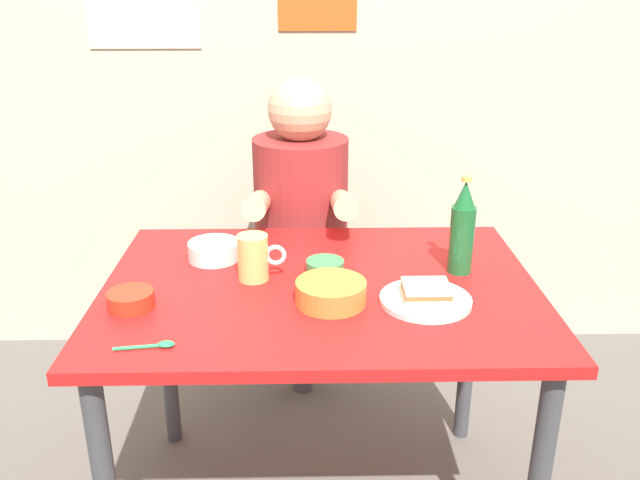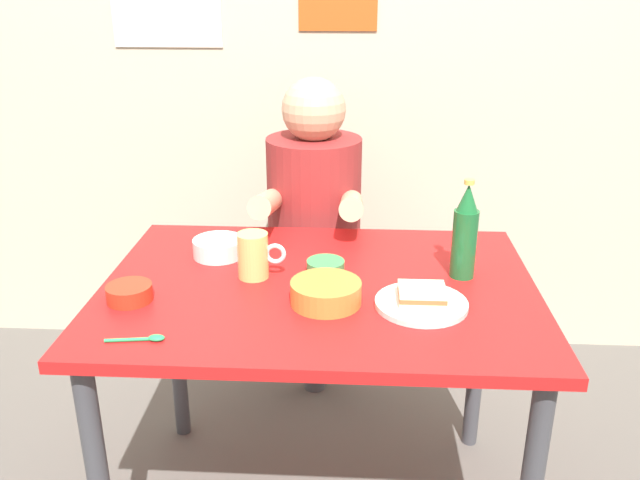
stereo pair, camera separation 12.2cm
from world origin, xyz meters
The scene contains 13 objects.
wall_back centered at (0.00, 1.05, 1.30)m, with size 4.40×0.09×2.60m.
dining_table centered at (0.00, 0.00, 0.65)m, with size 1.10×0.80×0.74m.
stool centered at (-0.05, 0.63, 0.35)m, with size 0.34×0.34×0.45m.
person_seated centered at (-0.05, 0.62, 0.77)m, with size 0.33×0.56×0.72m.
plate_orange centered at (0.25, -0.11, 0.75)m, with size 0.22×0.22×0.01m, color silver.
sandwich centered at (0.25, -0.11, 0.77)m, with size 0.11×0.09×0.04m.
beer_mug centered at (-0.17, 0.03, 0.80)m, with size 0.13×0.08×0.12m.
beer_bottle centered at (0.37, 0.07, 0.86)m, with size 0.06×0.06×0.26m.
sauce_bowl_chili centered at (-0.45, -0.12, 0.76)m, with size 0.11×0.11×0.04m.
soup_bowl_orange centered at (0.02, -0.11, 0.77)m, with size 0.17×0.17×0.05m.
rice_bowl_white centered at (-0.29, 0.17, 0.77)m, with size 0.14×0.14×0.05m.
dip_bowl_green centered at (0.01, 0.07, 0.76)m, with size 0.10×0.10×0.03m.
spoon centered at (-0.35, -0.30, 0.75)m, with size 0.13×0.03×0.01m.
Camera 2 is at (0.09, -1.53, 1.47)m, focal length 37.29 mm.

